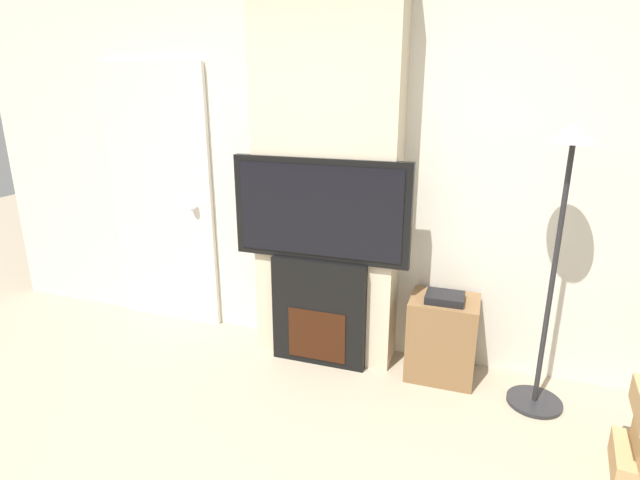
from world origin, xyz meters
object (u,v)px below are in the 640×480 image
at_px(fireplace, 320,312).
at_px(media_stand, 442,337).
at_px(floor_lamp, 561,223).
at_px(television, 320,210).

distance_m(fireplace, media_stand, 0.84).
xyz_separation_m(fireplace, floor_lamp, (1.42, -0.06, 0.78)).
height_order(fireplace, floor_lamp, floor_lamp).
xyz_separation_m(television, floor_lamp, (1.42, -0.05, 0.06)).
height_order(television, media_stand, television).
bearing_deg(fireplace, television, -90.00).
bearing_deg(fireplace, media_stand, 5.85).
relative_size(floor_lamp, media_stand, 2.79).
distance_m(television, floor_lamp, 1.43).
distance_m(television, media_stand, 1.17).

